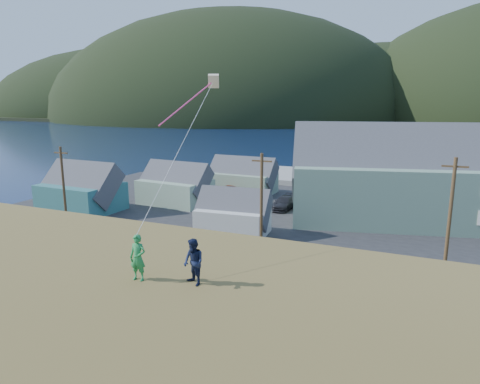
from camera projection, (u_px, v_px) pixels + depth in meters
name	position (u px, v px, depth m)	size (l,w,h in m)	color
ground	(256.00, 272.00, 32.79)	(900.00, 900.00, 0.00)	#0A1638
grass_strip	(246.00, 281.00, 30.98)	(110.00, 8.00, 0.10)	#4C3D19
waterfront_lot	(310.00, 217.00, 48.07)	(72.00, 36.00, 0.12)	#28282B
wharf	(308.00, 177.00, 70.98)	(26.00, 14.00, 0.90)	gray
far_shore	(409.00, 116.00, 329.50)	(900.00, 320.00, 2.00)	black
far_hills	(467.00, 118.00, 270.11)	(760.00, 265.00, 143.00)	black
lodge	(471.00, 179.00, 44.19)	(37.82, 18.37, 12.82)	gray
shed_teal	(81.00, 189.00, 50.11)	(9.40, 6.86, 7.20)	#2A6263
shed_palegreen_near	(175.00, 185.00, 53.75)	(9.41, 6.40, 6.48)	gray
shed_white	(233.00, 214.00, 41.29)	(7.35, 5.18, 5.56)	silver
shed_palegreen_far	(242.00, 176.00, 60.01)	(9.60, 5.69, 6.31)	gray
utility_poles	(239.00, 207.00, 33.99)	(33.61, 0.24, 9.20)	#47331E
parked_cars	(245.00, 195.00, 55.52)	(25.46, 13.39, 1.53)	silver
kite_flyer_green	(138.00, 258.00, 13.60)	(0.55, 0.36, 1.51)	#258743
kite_flyer_navy	(194.00, 262.00, 13.28)	(0.72, 0.56, 1.48)	#151E3C
kite_rig	(209.00, 86.00, 18.13)	(0.92, 3.48, 8.09)	beige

